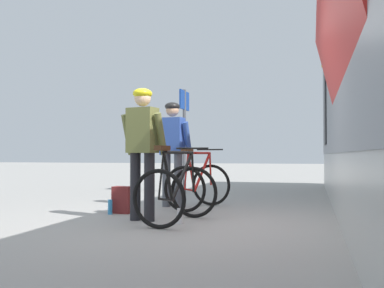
% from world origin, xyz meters
% --- Properties ---
extents(ground_plane, '(80.00, 80.00, 0.00)m').
position_xyz_m(ground_plane, '(0.00, 0.00, 0.00)').
color(ground_plane, '#A09E99').
extents(cyclist_near_in_blue, '(0.64, 0.36, 1.76)m').
position_xyz_m(cyclist_near_in_blue, '(-0.85, 1.75, 1.05)').
color(cyclist_near_in_blue, '#4C515B').
rests_on(cyclist_near_in_blue, ground).
extents(cyclist_far_in_olive, '(0.65, 0.38, 1.76)m').
position_xyz_m(cyclist_far_in_olive, '(-0.76, 0.15, 1.05)').
color(cyclist_far_in_olive, '#232328').
rests_on(cyclist_far_in_olive, ground).
extents(bicycle_near_red, '(0.89, 1.18, 0.99)m').
position_xyz_m(bicycle_near_red, '(-0.37, 1.61, 0.40)').
color(bicycle_near_red, black).
rests_on(bicycle_near_red, ground).
extents(bicycle_far_black, '(0.87, 1.17, 0.99)m').
position_xyz_m(bicycle_far_black, '(-0.25, 0.08, 0.40)').
color(bicycle_far_black, black).
rests_on(bicycle_far_black, ground).
extents(backpack_on_platform, '(0.29, 0.20, 0.40)m').
position_xyz_m(backpack_on_platform, '(-1.33, 0.78, 0.20)').
color(backpack_on_platform, maroon).
rests_on(backpack_on_platform, ground).
extents(water_bottle_near_the_bikes, '(0.08, 0.08, 0.20)m').
position_xyz_m(water_bottle_near_the_bikes, '(-0.20, 0.02, 0.10)').
color(water_bottle_near_the_bikes, silver).
rests_on(water_bottle_near_the_bikes, ground).
extents(water_bottle_by_the_backpack, '(0.07, 0.07, 0.22)m').
position_xyz_m(water_bottle_by_the_backpack, '(-1.45, 0.62, 0.11)').
color(water_bottle_by_the_backpack, '#338CCC').
rests_on(water_bottle_by_the_backpack, ground).
extents(platform_sign_post, '(0.08, 0.70, 2.40)m').
position_xyz_m(platform_sign_post, '(-1.46, 4.56, 1.62)').
color(platform_sign_post, '#595B60').
rests_on(platform_sign_post, ground).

